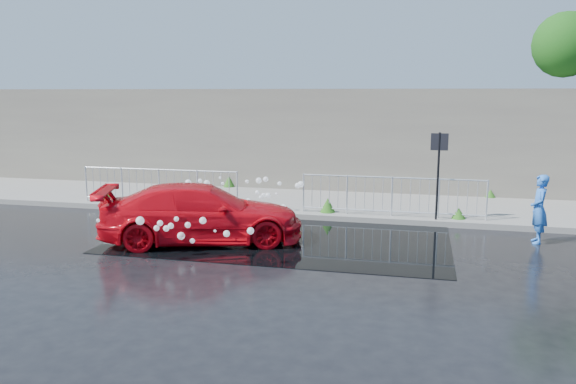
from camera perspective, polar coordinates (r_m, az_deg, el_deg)
name	(u,v)px	position (r m, az deg, el deg)	size (l,w,h in m)	color
ground	(253,246)	(13.20, -3.57, -5.46)	(90.00, 90.00, 0.00)	black
pavement	(299,202)	(17.89, 1.09, -1.05)	(30.00, 4.00, 0.15)	gray
curb	(284,215)	(15.99, -0.44, -2.38)	(30.00, 0.25, 0.16)	gray
retaining_wall	(312,139)	(19.78, 2.47, 5.35)	(30.00, 0.60, 3.50)	#675F56
puddle	(284,236)	(14.00, -0.41, -4.50)	(8.00, 5.00, 0.01)	black
sign_post	(439,162)	(15.37, 15.05, 2.99)	(0.45, 0.06, 2.50)	black
railing_left	(159,185)	(17.55, -12.95, 0.66)	(5.05, 0.05, 1.10)	silver
railing_right	(392,195)	(15.77, 10.51, -0.30)	(5.05, 0.05, 1.10)	silver
weeds	(280,197)	(17.47, -0.86, -0.47)	(12.17, 3.93, 0.41)	#215015
water_spray	(223,204)	(14.47, -6.61, -1.17)	(3.65, 5.41, 1.01)	white
red_car	(202,213)	(13.52, -8.75, -2.16)	(1.94, 4.77, 1.38)	red
person	(539,209)	(14.49, 24.14, -1.60)	(0.60, 0.39, 1.64)	blue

